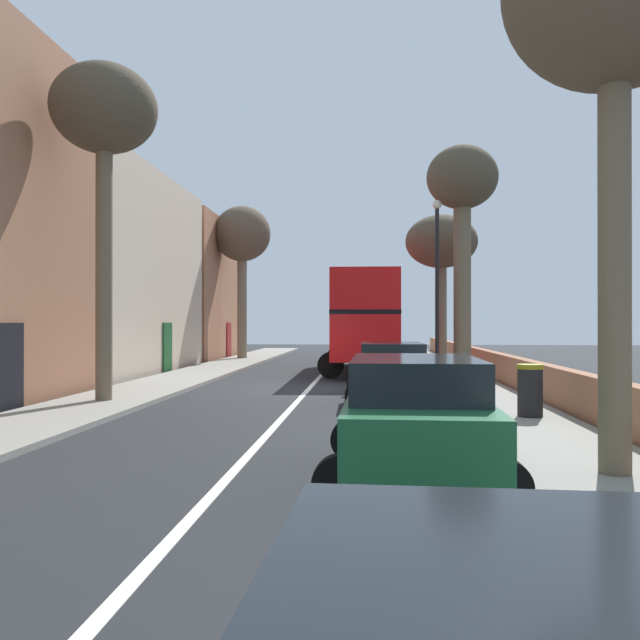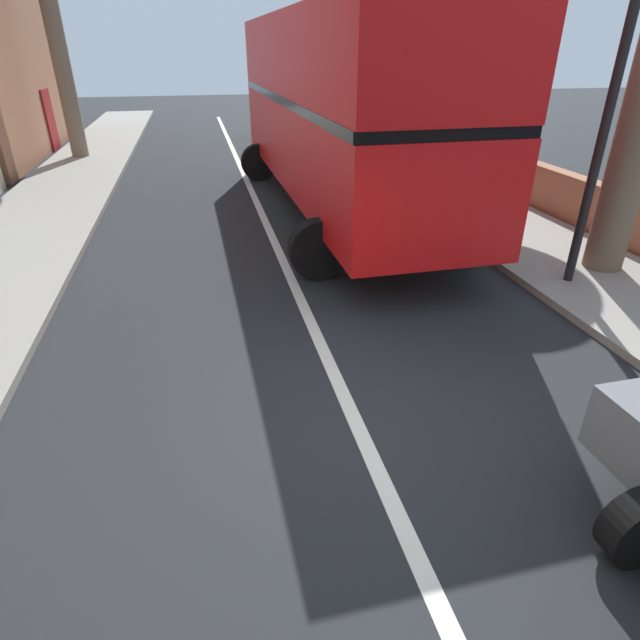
{
  "view_description": "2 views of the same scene",
  "coord_description": "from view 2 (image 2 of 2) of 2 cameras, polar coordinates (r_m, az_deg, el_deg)",
  "views": [
    {
      "loc": [
        1.91,
        -20.78,
        2.11
      ],
      "look_at": [
        0.16,
        2.62,
        2.2
      ],
      "focal_mm": 36.95,
      "sensor_mm": 36.0,
      "label": 1
    },
    {
      "loc": [
        -1.31,
        -3.93,
        3.44
      ],
      "look_at": [
        -0.27,
        0.58,
        0.99
      ],
      "focal_mm": 29.02,
      "sensor_mm": 36.0,
      "label": 2
    }
  ],
  "objects": [
    {
      "name": "ground_plane",
      "position": [
        5.39,
        4.3,
        -11.91
      ],
      "size": [
        84.0,
        84.0,
        0.0
      ],
      "primitive_type": "plane",
      "color": "black"
    },
    {
      "name": "road_centre_line",
      "position": [
        5.39,
        4.3,
        -11.87
      ],
      "size": [
        0.16,
        54.0,
        0.01
      ],
      "primitive_type": "cube",
      "color": "silver",
      "rests_on": "ground"
    },
    {
      "name": "double_decker_bus",
      "position": [
        12.0,
        1.81,
        22.71
      ],
      "size": [
        3.66,
        10.93,
        4.06
      ],
      "color": "red",
      "rests_on": "ground"
    },
    {
      "name": "parked_car_grey_right_3",
      "position": [
        22.74,
        -3.43,
        21.67
      ],
      "size": [
        2.64,
        4.08,
        1.75
      ],
      "color": "slate",
      "rests_on": "ground"
    },
    {
      "name": "lamppost_right",
      "position": [
        8.65,
        31.2,
        26.87
      ],
      "size": [
        0.32,
        0.32,
        6.31
      ],
      "color": "black",
      "rests_on": "sidewalk_right"
    }
  ]
}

